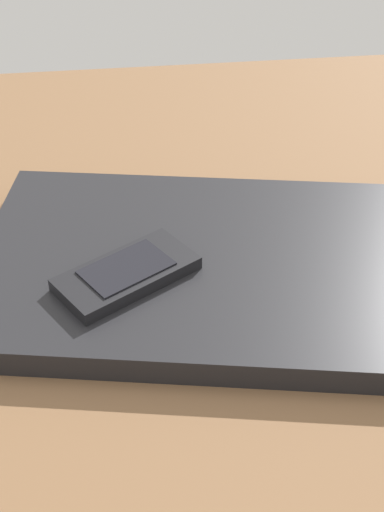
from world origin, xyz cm
name	(u,v)px	position (x,y,z in cm)	size (l,w,h in cm)	color
desk_surface	(304,264)	(0.00, 0.00, 1.50)	(120.00, 80.00, 3.00)	brown
laptop_closed	(192,266)	(9.91, 2.26, 4.05)	(33.55, 23.43, 2.09)	black
cell_phone_on_laptop	(127,273)	(15.11, 4.61, 5.64)	(11.51, 9.76, 1.16)	black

